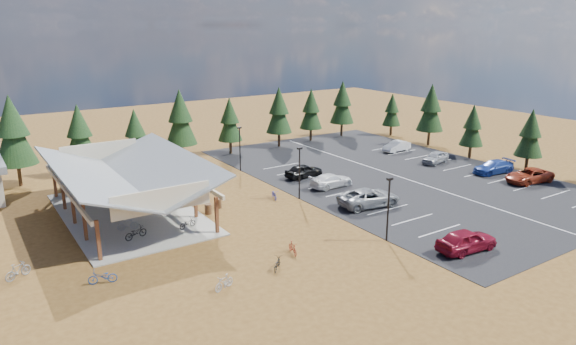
{
  "coord_description": "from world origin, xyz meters",
  "views": [
    {
      "loc": [
        -21.8,
        -36.7,
        16.22
      ],
      "look_at": [
        4.83,
        3.74,
        2.27
      ],
      "focal_mm": 32.0,
      "sensor_mm": 36.0,
      "label": 1
    }
  ],
  "objects_px": {
    "trash_bin_1": "(218,203)",
    "bike_12": "(277,264)",
    "bike_2": "(109,199)",
    "lamp_post_1": "(299,169)",
    "car_3": "(331,180)",
    "car_7": "(494,167)",
    "bike_5": "(158,204)",
    "bike_14": "(274,194)",
    "car_8": "(435,157)",
    "bike_0": "(136,233)",
    "car_2": "(369,197)",
    "bike_6": "(151,194)",
    "trash_bin_0": "(208,209)",
    "bike_3": "(97,187)",
    "car_9": "(397,146)",
    "bike_pavilion": "(126,173)",
    "bike_13": "(224,282)",
    "car_0": "(466,240)",
    "bike_11": "(293,248)",
    "bike_7": "(137,186)",
    "bike_1": "(128,224)",
    "lamp_post_2": "(240,146)",
    "bike_4": "(187,223)",
    "car_4": "(304,171)",
    "lamp_post_0": "(388,205)",
    "bike_9": "(18,271)",
    "bike_10": "(102,277)",
    "car_6": "(529,176)"
  },
  "relations": [
    {
      "from": "bike_11",
      "to": "bike_14",
      "type": "relative_size",
      "value": 0.91
    },
    {
      "from": "bike_12",
      "to": "bike_5",
      "type": "bearing_deg",
      "value": -35.57
    },
    {
      "from": "bike_4",
      "to": "trash_bin_0",
      "type": "bearing_deg",
      "value": -66.74
    },
    {
      "from": "lamp_post_1",
      "to": "bike_6",
      "type": "distance_m",
      "value": 14.55
    },
    {
      "from": "car_9",
      "to": "bike_pavilion",
      "type": "bearing_deg",
      "value": -88.62
    },
    {
      "from": "bike_4",
      "to": "car_3",
      "type": "bearing_deg",
      "value": -97.09
    },
    {
      "from": "car_4",
      "to": "bike_2",
      "type": "bearing_deg",
      "value": 78.28
    },
    {
      "from": "bike_6",
      "to": "bike_11",
      "type": "height_order",
      "value": "bike_6"
    },
    {
      "from": "bike_pavilion",
      "to": "trash_bin_1",
      "type": "relative_size",
      "value": 21.56
    },
    {
      "from": "car_3",
      "to": "car_7",
      "type": "relative_size",
      "value": 0.96
    },
    {
      "from": "bike_5",
      "to": "car_8",
      "type": "distance_m",
      "value": 34.1
    },
    {
      "from": "bike_5",
      "to": "bike_2",
      "type": "bearing_deg",
      "value": 26.73
    },
    {
      "from": "bike_10",
      "to": "car_7",
      "type": "distance_m",
      "value": 43.76
    },
    {
      "from": "bike_5",
      "to": "bike_pavilion",
      "type": "bearing_deg",
      "value": 63.72
    },
    {
      "from": "bike_14",
      "to": "car_8",
      "type": "relative_size",
      "value": 0.41
    },
    {
      "from": "bike_2",
      "to": "bike_6",
      "type": "relative_size",
      "value": 0.98
    },
    {
      "from": "trash_bin_1",
      "to": "bike_12",
      "type": "distance_m",
      "value": 13.62
    },
    {
      "from": "bike_4",
      "to": "car_4",
      "type": "height_order",
      "value": "car_4"
    },
    {
      "from": "bike_2",
      "to": "lamp_post_1",
      "type": "bearing_deg",
      "value": -104.63
    },
    {
      "from": "car_0",
      "to": "car_3",
      "type": "distance_m",
      "value": 17.93
    },
    {
      "from": "bike_12",
      "to": "bike_2",
      "type": "bearing_deg",
      "value": -29.18
    },
    {
      "from": "bike_14",
      "to": "car_8",
      "type": "height_order",
      "value": "car_8"
    },
    {
      "from": "lamp_post_1",
      "to": "bike_14",
      "type": "distance_m",
      "value": 3.51
    },
    {
      "from": "bike_0",
      "to": "bike_10",
      "type": "height_order",
      "value": "bike_0"
    },
    {
      "from": "trash_bin_1",
      "to": "bike_13",
      "type": "xyz_separation_m",
      "value": [
        -6.37,
        -13.94,
        0.03
      ]
    },
    {
      "from": "bike_5",
      "to": "car_2",
      "type": "xyz_separation_m",
      "value": [
        16.82,
        -9.52,
        0.23
      ]
    },
    {
      "from": "lamp_post_0",
      "to": "bike_14",
      "type": "relative_size",
      "value": 3.01
    },
    {
      "from": "bike_7",
      "to": "car_7",
      "type": "relative_size",
      "value": 0.33
    },
    {
      "from": "trash_bin_0",
      "to": "car_0",
      "type": "distance_m",
      "value": 21.85
    },
    {
      "from": "bike_14",
      "to": "car_8",
      "type": "xyz_separation_m",
      "value": [
        23.43,
        0.5,
        0.3
      ]
    },
    {
      "from": "car_4",
      "to": "car_7",
      "type": "bearing_deg",
      "value": -122.16
    },
    {
      "from": "lamp_post_2",
      "to": "car_0",
      "type": "relative_size",
      "value": 1.04
    },
    {
      "from": "car_8",
      "to": "car_9",
      "type": "distance_m",
      "value": 6.95
    },
    {
      "from": "bike_6",
      "to": "bike_9",
      "type": "bearing_deg",
      "value": 128.28
    },
    {
      "from": "bike_10",
      "to": "bike_pavilion",
      "type": "bearing_deg",
      "value": 172.91
    },
    {
      "from": "bike_3",
      "to": "car_9",
      "type": "height_order",
      "value": "car_9"
    },
    {
      "from": "bike_1",
      "to": "car_3",
      "type": "height_order",
      "value": "car_3"
    },
    {
      "from": "car_3",
      "to": "car_8",
      "type": "distance_m",
      "value": 16.58
    },
    {
      "from": "lamp_post_1",
      "to": "bike_12",
      "type": "xyz_separation_m",
      "value": [
        -9.76,
        -11.45,
        -2.54
      ]
    },
    {
      "from": "car_2",
      "to": "car_7",
      "type": "relative_size",
      "value": 1.18
    },
    {
      "from": "bike_1",
      "to": "bike_3",
      "type": "xyz_separation_m",
      "value": [
        0.44,
        11.73,
        -0.03
      ]
    },
    {
      "from": "trash_bin_0",
      "to": "bike_3",
      "type": "xyz_separation_m",
      "value": [
        -6.74,
        11.67,
        0.12
      ]
    },
    {
      "from": "lamp_post_2",
      "to": "trash_bin_1",
      "type": "height_order",
      "value": "lamp_post_2"
    },
    {
      "from": "bike_7",
      "to": "bike_13",
      "type": "relative_size",
      "value": 1.04
    },
    {
      "from": "bike_2",
      "to": "bike_12",
      "type": "relative_size",
      "value": 0.95
    },
    {
      "from": "bike_10",
      "to": "bike_2",
      "type": "bearing_deg",
      "value": -179.28
    },
    {
      "from": "bike_0",
      "to": "car_2",
      "type": "height_order",
      "value": "car_2"
    },
    {
      "from": "bike_3",
      "to": "car_2",
      "type": "relative_size",
      "value": 0.26
    },
    {
      "from": "lamp_post_0",
      "to": "car_2",
      "type": "relative_size",
      "value": 0.87
    },
    {
      "from": "car_6",
      "to": "bike_14",
      "type": "bearing_deg",
      "value": -104.42
    }
  ]
}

